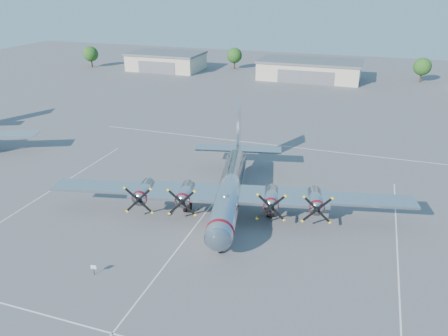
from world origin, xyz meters
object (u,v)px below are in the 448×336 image
(tree_east, at_px, (422,67))
(info_placard, at_px, (94,268))
(hangar_center, at_px, (309,70))
(tree_west, at_px, (234,55))
(tree_far_west, at_px, (91,54))
(main_bomber_b29, at_px, (230,207))
(hangar_west, at_px, (166,61))

(tree_east, bearing_deg, info_placard, -109.01)
(hangar_center, bearing_deg, tree_east, 11.38)
(tree_west, bearing_deg, tree_east, -2.08)
(tree_far_west, bearing_deg, info_placard, -55.64)
(hangar_center, distance_m, main_bomber_b29, 80.65)
(hangar_west, height_order, tree_east, tree_east)
(tree_far_west, distance_m, main_bomber_b29, 105.46)
(hangar_center, height_order, tree_far_west, tree_far_west)
(main_bomber_b29, height_order, info_placard, main_bomber_b29)
(hangar_center, xyz_separation_m, tree_far_west, (-70.00, -3.96, 1.51))
(tree_west, relative_size, info_placard, 6.20)
(tree_far_west, distance_m, tree_east, 100.50)
(tree_far_west, distance_m, info_placard, 113.80)
(hangar_center, height_order, tree_west, tree_west)
(hangar_west, bearing_deg, tree_far_west, -170.99)
(tree_east, height_order, main_bomber_b29, tree_east)
(tree_east, xyz_separation_m, main_bomber_b29, (-27.64, -86.61, -4.22))
(tree_west, xyz_separation_m, tree_east, (55.00, -2.00, 0.00))
(tree_west, distance_m, info_placard, 107.68)
(tree_far_west, xyz_separation_m, main_bomber_b29, (72.36, -76.61, -4.22))
(hangar_west, relative_size, tree_west, 3.40)
(hangar_center, relative_size, info_placard, 26.69)
(tree_far_west, height_order, info_placard, tree_far_west)
(hangar_west, xyz_separation_m, hangar_center, (45.00, -0.00, -0.00))
(tree_far_west, xyz_separation_m, tree_west, (45.00, 12.00, 0.00))
(hangar_center, relative_size, main_bomber_b29, 0.67)
(hangar_west, xyz_separation_m, tree_west, (20.00, 8.04, 1.51))
(hangar_center, height_order, info_placard, hangar_center)
(main_bomber_b29, bearing_deg, hangar_center, 79.41)
(tree_far_west, bearing_deg, hangar_center, 3.24)
(tree_west, height_order, main_bomber_b29, tree_west)
(info_placard, bearing_deg, hangar_center, 76.27)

